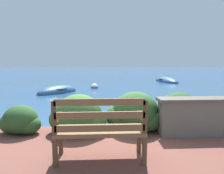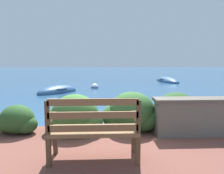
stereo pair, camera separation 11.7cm
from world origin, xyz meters
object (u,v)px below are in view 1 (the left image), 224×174
(park_bench, at_px, (100,128))
(mooring_buoy, at_px, (94,87))
(rowboat_mid, at_px, (167,81))
(rowboat_nearest, at_px, (57,92))

(park_bench, distance_m, mooring_buoy, 9.50)
(rowboat_mid, bearing_deg, park_bench, 149.82)
(mooring_buoy, bearing_deg, rowboat_mid, 33.35)
(park_bench, distance_m, rowboat_nearest, 8.22)
(park_bench, relative_size, rowboat_mid, 0.41)
(rowboat_nearest, bearing_deg, mooring_buoy, 173.57)
(rowboat_nearest, xyz_separation_m, mooring_buoy, (1.81, 1.56, 0.01))
(rowboat_nearest, height_order, mooring_buoy, rowboat_nearest)
(rowboat_nearest, distance_m, rowboat_mid, 8.67)
(rowboat_mid, bearing_deg, mooring_buoy, 114.11)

